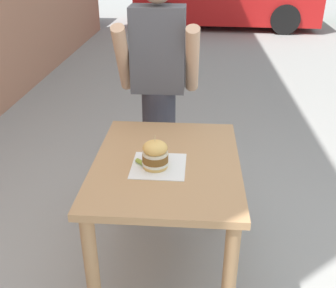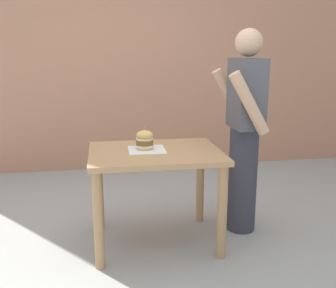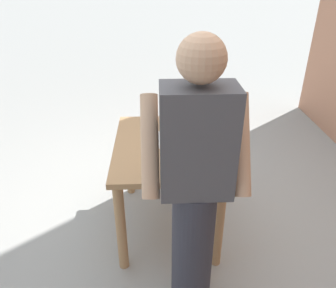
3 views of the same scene
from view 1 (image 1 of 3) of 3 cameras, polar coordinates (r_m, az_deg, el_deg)
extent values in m
plane|color=#9E9E99|center=(2.59, -0.17, -17.28)|extent=(80.00, 80.00, 0.00)
cube|color=tan|center=(2.14, -0.19, -2.89)|extent=(0.79, 1.01, 0.04)
cylinder|color=tan|center=(2.07, -10.90, -18.00)|extent=(0.07, 0.07, 0.72)
cylinder|color=tan|center=(2.02, 8.84, -19.07)|extent=(0.07, 0.07, 0.72)
cylinder|color=tan|center=(2.75, -6.45, -4.86)|extent=(0.07, 0.07, 0.72)
cylinder|color=tan|center=(2.72, 7.60, -5.38)|extent=(0.07, 0.07, 0.72)
cube|color=white|center=(2.08, -1.37, -3.18)|extent=(0.29, 0.29, 0.00)
cylinder|color=#E5B25B|center=(2.06, -1.84, -3.07)|extent=(0.13, 0.13, 0.02)
cylinder|color=silver|center=(2.05, -1.85, -2.65)|extent=(0.14, 0.14, 0.01)
cylinder|color=brown|center=(2.04, -1.86, -1.98)|extent=(0.14, 0.14, 0.04)
cylinder|color=silver|center=(2.02, -1.87, -1.29)|extent=(0.13, 0.13, 0.01)
ellipsoid|color=#E5B25B|center=(2.01, -1.89, -0.57)|extent=(0.13, 0.13, 0.07)
cylinder|color=#D1B77F|center=(1.99, -1.91, 0.60)|extent=(0.00, 0.00, 0.05)
cylinder|color=#8EA83D|center=(2.08, -3.67, -2.79)|extent=(0.09, 0.08, 0.02)
cylinder|color=#33333D|center=(2.95, -1.28, -0.36)|extent=(0.24, 0.24, 0.90)
cube|color=#4C4C51|center=(2.70, -1.44, 13.54)|extent=(0.36, 0.22, 0.56)
cylinder|color=tan|center=(2.68, -6.56, 12.21)|extent=(0.09, 0.34, 0.50)
cylinder|color=tan|center=(2.64, 3.54, 12.08)|extent=(0.09, 0.34, 0.50)
cube|color=black|center=(10.91, -23.19, 18.39)|extent=(4.25, 1.83, 0.80)
cylinder|color=black|center=(9.66, -18.07, 16.97)|extent=(0.65, 0.24, 0.64)
cylinder|color=black|center=(11.15, -14.81, 18.58)|extent=(0.65, 0.24, 0.64)
cube|color=red|center=(10.09, 8.38, 19.60)|extent=(4.28, 1.91, 0.80)
cylinder|color=black|center=(9.39, -0.03, 17.96)|extent=(0.65, 0.25, 0.64)
cylinder|color=black|center=(10.98, 1.06, 19.29)|extent=(0.65, 0.25, 0.64)
cylinder|color=black|center=(9.44, 16.60, 16.95)|extent=(0.65, 0.25, 0.64)
cylinder|color=black|center=(11.02, 15.40, 18.42)|extent=(0.65, 0.25, 0.64)
camera|label=2|loc=(3.16, 66.36, 5.65)|focal=42.00mm
camera|label=3|loc=(3.98, 3.79, 28.63)|focal=35.00mm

